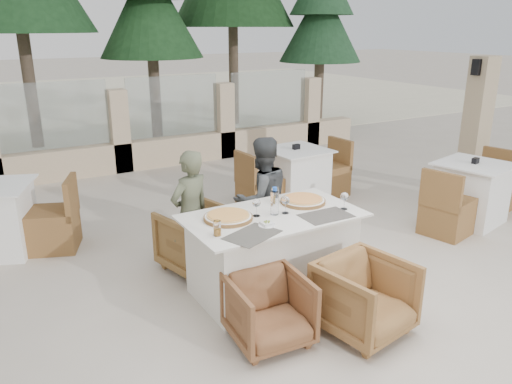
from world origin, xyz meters
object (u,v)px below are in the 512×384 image
diner_right (262,199)px  water_bottle (275,201)px  bg_table_b (295,176)px  bg_table_c (471,193)px  beer_glass_right (275,195)px  armchair_far_right (274,229)px  wine_glass_near (286,204)px  wine_glass_corner (344,200)px  dining_table (272,253)px  wine_glass_centre (256,206)px  pizza_right (303,200)px  armchair_near_right (365,298)px  beer_glass_left (217,228)px  armchair_far_left (199,240)px  armchair_near_left (269,310)px  olive_dish (267,223)px  pizza_left (228,216)px  diner_left (191,214)px

diner_right → water_bottle: bearing=67.0°
bg_table_b → bg_table_c: same height
beer_glass_right → armchair_far_right: bearing=58.2°
wine_glass_near → bg_table_c: (3.00, 0.26, -0.48)m
wine_glass_corner → armchair_far_right: wine_glass_corner is taller
dining_table → bg_table_c: 3.13m
wine_glass_centre → wine_glass_corner: 0.83m
dining_table → pizza_right: bearing=16.7°
beer_glass_right → bg_table_c: bearing=-0.7°
bg_table_b → water_bottle: bearing=-132.3°
beer_glass_right → bg_table_b: beer_glass_right is taller
wine_glass_centre → wine_glass_near: 0.27m
beer_glass_right → armchair_near_right: (0.09, -1.22, -0.53)m
wine_glass_near → water_bottle: bearing=164.6°
wine_glass_corner → bg_table_c: 2.56m
water_bottle → bg_table_c: (3.10, 0.24, -0.51)m
wine_glass_centre → beer_glass_left: (-0.49, -0.21, -0.03)m
armchair_far_left → armchair_near_right: 1.84m
pizza_right → armchair_far_left: pizza_right is taller
dining_table → wine_glass_corner: (0.65, -0.21, 0.48)m
wine_glass_near → bg_table_c: wine_glass_near is taller
armchair_far_left → diner_right: 0.77m
beer_glass_right → armchair_near_left: beer_glass_right is taller
armchair_far_right → armchair_near_left: bearing=77.2°
olive_dish → bg_table_b: size_ratio=0.07×
wine_glass_centre → armchair_near_right: wine_glass_centre is taller
beer_glass_right → armchair_far_left: bearing=140.6°
armchair_near_right → armchair_near_left: bearing=149.7°
beer_glass_right → wine_glass_near: bearing=-105.2°
pizza_left → diner_right: size_ratio=0.33×
armchair_far_right → wine_glass_centre: bearing=68.3°
wine_glass_near → beer_glass_right: size_ratio=1.26×
armchair_far_right → bg_table_c: 2.69m
beer_glass_left → armchair_near_left: beer_glass_left is taller
wine_glass_corner → armchair_far_right: bearing=100.2°
beer_glass_right → diner_left: 0.85m
armchair_far_right → diner_right: (-0.19, -0.05, 0.40)m
dining_table → armchair_near_left: dining_table is taller
wine_glass_near → beer_glass_left: size_ratio=1.46×
wine_glass_near → diner_left: size_ratio=0.14×
diner_left → bg_table_b: size_ratio=0.78×
armchair_far_left → bg_table_b: 2.37m
dining_table → water_bottle: bearing=-2.5°
olive_dish → diner_left: diner_left is taller
diner_right → wine_glass_corner: bearing=111.0°
armchair_near_left → armchair_near_right: bearing=-15.8°
wine_glass_near → wine_glass_corner: (0.53, -0.19, 0.00)m
wine_glass_corner → beer_glass_right: wine_glass_corner is taller
pizza_left → diner_left: 0.64m
pizza_left → wine_glass_centre: bearing=-13.0°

